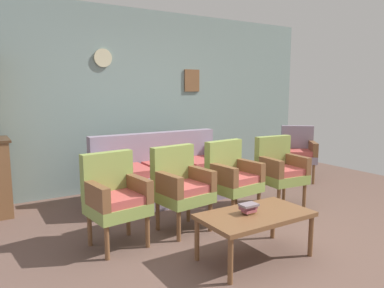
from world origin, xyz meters
TOP-DOWN VIEW (x-y plane):
  - ground_plane at (0.00, 0.00)m, footprint 7.68×7.68m
  - wall_back_with_decor at (0.00, 2.63)m, footprint 6.40×0.09m
  - floral_couch at (-0.07, 1.75)m, footprint 1.90×0.82m
  - armchair_near_couch_end at (-1.17, 0.66)m, footprint 0.57×0.55m
  - armchair_by_doorway at (-0.43, 0.67)m, footprint 0.57×0.55m
  - armchair_row_middle at (0.29, 0.71)m, footprint 0.57×0.54m
  - armchair_near_cabinet at (1.06, 0.70)m, footprint 0.56×0.53m
  - wingback_chair_by_fireplace at (2.31, 1.51)m, footprint 0.71×0.71m
  - coffee_table at (-0.22, -0.27)m, footprint 1.00×0.56m
  - book_stack_on_table at (-0.27, -0.24)m, footprint 0.16×0.11m

SIDE VIEW (x-z plane):
  - ground_plane at x=0.00m, z-range 0.00..0.00m
  - floral_couch at x=-0.07m, z-range -0.12..0.78m
  - coffee_table at x=-0.22m, z-range 0.17..0.59m
  - book_stack_on_table at x=-0.27m, z-range 0.43..0.52m
  - armchair_near_couch_end at x=-1.17m, z-range 0.05..0.95m
  - armchair_by_doorway at x=-0.43m, z-range 0.05..0.95m
  - armchair_row_middle at x=0.29m, z-range 0.05..0.95m
  - armchair_near_cabinet at x=1.06m, z-range 0.05..0.95m
  - wingback_chair_by_fireplace at x=2.31m, z-range 0.05..0.95m
  - wall_back_with_decor at x=0.00m, z-range 0.00..2.70m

